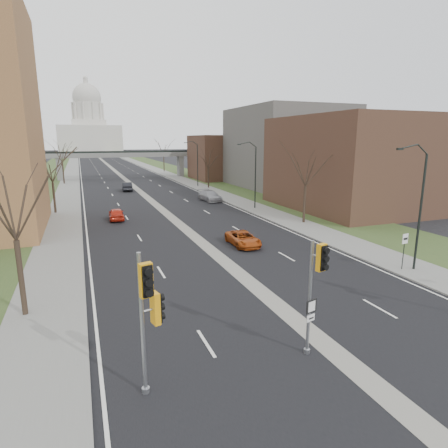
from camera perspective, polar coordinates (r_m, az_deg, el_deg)
ground at (r=18.35m, az=15.11°, el=-17.31°), size 700.00×700.00×0.00m
road_surface at (r=163.19m, az=-17.73°, el=8.96°), size 20.00×600.00×0.01m
median_strip at (r=163.19m, az=-17.73°, el=8.96°), size 1.20×600.00×0.02m
sidewalk_right at (r=164.34m, az=-13.51°, el=9.25°), size 4.00×600.00×0.12m
sidewalk_left at (r=162.91m, az=-21.99°, el=8.66°), size 4.00×600.00×0.12m
grass_verge_right at (r=165.24m, az=-11.42°, el=9.37°), size 8.00×600.00×0.10m
grass_verge_left at (r=163.11m, az=-24.11°, el=8.48°), size 8.00×600.00×0.10m
commercial_block_near at (r=52.91m, az=18.92°, el=8.75°), size 16.00×20.00×12.00m
commercial_block_mid at (r=74.87m, az=9.49°, el=11.38°), size 18.00×22.00×15.00m
commercial_block_far at (r=88.63m, az=0.04°, el=10.11°), size 14.00×14.00×10.00m
pedestrian_bridge at (r=93.26m, az=-15.17°, el=9.71°), size 34.00×3.00×6.45m
capitol at (r=332.93m, az=-19.86°, el=13.65°), size 48.00×42.00×55.75m
streetlight_near at (r=27.96m, az=27.19°, el=7.03°), size 2.61×0.20×8.70m
streetlight_mid at (r=49.27m, az=4.00°, el=10.26°), size 2.61×0.20×8.70m
streetlight_far at (r=73.66m, az=-4.70°, el=11.06°), size 2.61×0.20×8.70m
tree_left_a at (r=21.05m, az=-29.82°, el=4.45°), size 7.20×7.20×9.40m
tree_left_b at (r=50.83m, az=-24.89°, el=8.38°), size 6.75×6.75×8.81m
tree_left_c at (r=84.74m, az=-23.57°, el=10.34°), size 7.65×7.65×9.99m
tree_right_a at (r=41.51m, az=12.45°, el=9.10°), size 7.20×7.20×9.40m
tree_right_b at (r=71.44m, az=-2.42°, el=10.13°), size 6.30×6.30×8.22m
tree_right_c at (r=110.04m, az=-9.22°, el=11.53°), size 7.65×7.65×9.99m
signal_pole_left at (r=13.43m, az=-11.37°, el=-11.90°), size 0.90×1.14×5.37m
signal_pole_median at (r=15.86m, az=13.87°, el=-8.06°), size 0.66×0.85×5.06m
speed_limit_sign at (r=28.96m, az=25.78°, el=-2.88°), size 0.56×0.10×2.58m
car_left_near at (r=44.83m, az=-16.07°, el=1.49°), size 1.85×4.18×1.40m
car_left_far at (r=70.19m, az=-14.56°, el=5.57°), size 2.00×4.89×1.58m
car_right_near at (r=32.70m, az=2.92°, el=-2.23°), size 2.15×4.50×1.24m
car_right_mid at (r=56.62m, az=-2.16°, el=4.32°), size 2.69×5.56×1.56m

